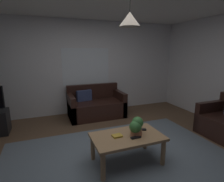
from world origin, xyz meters
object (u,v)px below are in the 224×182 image
at_px(coffee_table, 127,140).
at_px(potted_plant_on_table, 136,126).
at_px(pendant_lamp, 130,19).
at_px(couch_under_window, 96,106).
at_px(remote_on_table_0, 136,137).
at_px(remote_on_table_1, 141,130).
at_px(book_on_table_0, 117,136).

height_order(coffee_table, potted_plant_on_table, potted_plant_on_table).
bearing_deg(pendant_lamp, couch_under_window, 86.92).
relative_size(remote_on_table_0, remote_on_table_1, 1.00).
height_order(remote_on_table_0, remote_on_table_1, same).
relative_size(coffee_table, potted_plant_on_table, 3.79).
height_order(potted_plant_on_table, pendant_lamp, pendant_lamp).
distance_m(coffee_table, potted_plant_on_table, 0.26).
bearing_deg(remote_on_table_0, pendant_lamp, -148.70).
bearing_deg(remote_on_table_0, remote_on_table_1, 131.87).
height_order(couch_under_window, book_on_table_0, couch_under_window).
distance_m(couch_under_window, coffee_table, 2.16).
bearing_deg(remote_on_table_0, couch_under_window, 176.39).
bearing_deg(pendant_lamp, book_on_table_0, 171.98).
xyz_separation_m(book_on_table_0, pendant_lamp, (0.16, -0.02, 1.65)).
bearing_deg(remote_on_table_1, potted_plant_on_table, -36.06).
bearing_deg(coffee_table, couch_under_window, 86.92).
xyz_separation_m(potted_plant_on_table, pendant_lamp, (-0.13, 0.03, 1.52)).
bearing_deg(coffee_table, potted_plant_on_table, -13.87).
height_order(coffee_table, pendant_lamp, pendant_lamp).
bearing_deg(remote_on_table_0, book_on_table_0, -123.38).
bearing_deg(couch_under_window, pendant_lamp, -93.08).
bearing_deg(couch_under_window, potted_plant_on_table, -89.58).
relative_size(couch_under_window, pendant_lamp, 2.84).
bearing_deg(couch_under_window, remote_on_table_0, -90.88).
relative_size(remote_on_table_0, potted_plant_on_table, 0.56).
bearing_deg(remote_on_table_1, remote_on_table_0, -28.57).
relative_size(book_on_table_0, remote_on_table_0, 0.92).
distance_m(coffee_table, remote_on_table_1, 0.32).
bearing_deg(potted_plant_on_table, remote_on_table_0, -120.39).
relative_size(remote_on_table_0, pendant_lamp, 0.32).
relative_size(book_on_table_0, potted_plant_on_table, 0.52).
height_order(book_on_table_0, potted_plant_on_table, potted_plant_on_table).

